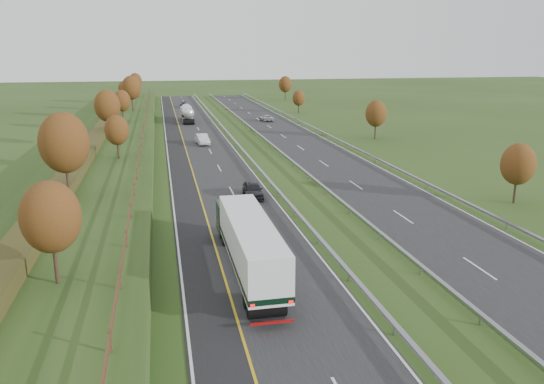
{
  "coord_description": "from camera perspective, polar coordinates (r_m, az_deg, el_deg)",
  "views": [
    {
      "loc": [
        -5.9,
        -19.37,
        14.66
      ],
      "look_at": [
        3.74,
        26.11,
        2.2
      ],
      "focal_mm": 35.0,
      "sensor_mm": 36.0,
      "label": 1
    }
  ],
  "objects": [
    {
      "name": "road_tanker",
      "position": [
        114.57,
        -9.11,
        8.4
      ],
      "size": [
        2.4,
        11.22,
        3.46
      ],
      "color": "silver",
      "rests_on": "near_carriageway"
    },
    {
      "name": "median_barrier_near",
      "position": [
        81.44,
        -3.61,
        5.04
      ],
      "size": [
        0.32,
        200.0,
        0.71
      ],
      "color": "gray",
      "rests_on": "ground"
    },
    {
      "name": "box_lorry",
      "position": [
        35.5,
        -2.58,
        -5.33
      ],
      "size": [
        2.58,
        16.28,
        4.06
      ],
      "color": "black",
      "rests_on": "near_carriageway"
    },
    {
      "name": "car_dark_near",
      "position": [
        54.3,
        -2.08,
        0.25
      ],
      "size": [
        2.17,
        4.8,
        1.6
      ],
      "primitive_type": "imported",
      "rotation": [
        0.0,
        0.0,
        -0.06
      ],
      "color": "black",
      "rests_on": "near_carriageway"
    },
    {
      "name": "hedge_left",
      "position": [
        80.8,
        -18.38,
        5.62
      ],
      "size": [
        2.2,
        180.0,
        1.1
      ],
      "primitive_type": "cube",
      "color": "#363917",
      "rests_on": "embankment_left"
    },
    {
      "name": "lane_markings",
      "position": [
        81.52,
        -3.1,
        4.66
      ],
      "size": [
        26.75,
        200.0,
        0.01
      ],
      "color": "silver",
      "rests_on": "near_carriageway"
    },
    {
      "name": "hard_shoulder",
      "position": [
        80.74,
        -10.27,
        4.32
      ],
      "size": [
        3.0,
        200.0,
        0.04
      ],
      "primitive_type": "cube",
      "color": "black",
      "rests_on": "ground"
    },
    {
      "name": "car_silver_mid",
      "position": [
        86.18,
        -7.52,
        5.66
      ],
      "size": [
        2.26,
        5.14,
        1.64
      ],
      "primitive_type": "imported",
      "rotation": [
        0.0,
        0.0,
        0.11
      ],
      "color": "silver",
      "rests_on": "near_carriageway"
    },
    {
      "name": "trees_far",
      "position": [
        114.77,
        6.3,
        9.71
      ],
      "size": [
        8.45,
        118.6,
        7.12
      ],
      "color": "#2D2116",
      "rests_on": "ground"
    },
    {
      "name": "near_carriageway",
      "position": [
        80.93,
        -7.61,
        4.45
      ],
      "size": [
        10.5,
        200.0,
        0.04
      ],
      "primitive_type": "cube",
      "color": "black",
      "rests_on": "ground"
    },
    {
      "name": "car_small_far",
      "position": [
        144.28,
        -9.46,
        9.25
      ],
      "size": [
        2.01,
        4.61,
        1.32
      ],
      "primitive_type": "imported",
      "rotation": [
        0.0,
        0.0,
        0.04
      ],
      "color": "#161E44",
      "rests_on": "near_carriageway"
    },
    {
      "name": "ground",
      "position": [
        77.07,
        -1.36,
        4.03
      ],
      "size": [
        400.0,
        400.0,
        0.0
      ],
      "primitive_type": "plane",
      "color": "#274117",
      "rests_on": "ground"
    },
    {
      "name": "trees_left",
      "position": [
        76.75,
        -17.11,
        8.15
      ],
      "size": [
        6.64,
        164.3,
        7.66
      ],
      "color": "#2D2116",
      "rests_on": "embankment_left"
    },
    {
      "name": "median_barrier_far",
      "position": [
        82.32,
        -0.08,
        5.18
      ],
      "size": [
        0.32,
        200.0,
        0.71
      ],
      "color": "gray",
      "rests_on": "ground"
    },
    {
      "name": "car_oncoming",
      "position": [
        114.25,
        -0.62,
        7.98
      ],
      "size": [
        2.55,
        4.83,
        1.3
      ],
      "primitive_type": "imported",
      "rotation": [
        0.0,
        0.0,
        3.23
      ],
      "color": "#B9B9BE",
      "rests_on": "far_carriageway"
    },
    {
      "name": "embankment_left",
      "position": [
        80.85,
        -16.88,
        4.63
      ],
      "size": [
        12.0,
        200.0,
        2.0
      ],
      "primitive_type": "cube",
      "color": "#274117",
      "rests_on": "ground"
    },
    {
      "name": "outer_barrier_far",
      "position": [
        85.4,
        7.52,
        5.41
      ],
      "size": [
        0.32,
        200.0,
        0.71
      ],
      "color": "gray",
      "rests_on": "ground"
    },
    {
      "name": "fence_left",
      "position": [
        79.9,
        -13.77,
        5.99
      ],
      "size": [
        0.12,
        189.06,
        1.2
      ],
      "color": "#422B19",
      "rests_on": "embankment_left"
    },
    {
      "name": "far_carriageway",
      "position": [
        83.76,
        3.75,
        4.91
      ],
      "size": [
        10.5,
        200.0,
        0.04
      ],
      "primitive_type": "cube",
      "color": "black",
      "rests_on": "ground"
    }
  ]
}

